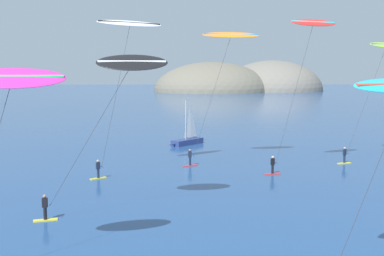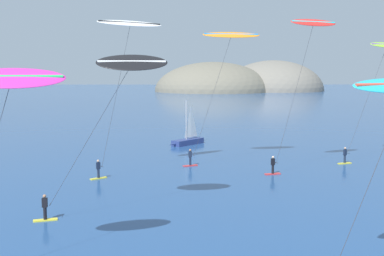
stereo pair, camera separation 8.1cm
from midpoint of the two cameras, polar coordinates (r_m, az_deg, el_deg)
headland_island at (r=219.92m, az=5.97°, el=4.42°), size 76.93×63.39×27.61m
sailboat_near at (r=61.56m, az=-0.78°, el=-1.41°), size 4.68×5.08×5.70m
kitesurfer_red at (r=46.07m, az=13.66°, el=10.36°), size 6.95×3.10×14.29m
kitesurfer_black at (r=30.65m, az=-8.02°, el=6.30°), size 8.70×1.95×10.62m
kitesurfer_magenta at (r=22.80m, az=-21.17°, el=3.79°), size 5.96×2.47×9.75m
kitesurfer_orange at (r=48.09m, az=4.21°, el=9.80°), size 7.75×2.16×13.36m
kitesurfer_white at (r=43.79m, az=-7.71°, el=10.82°), size 6.49×4.63×14.02m
kitesurfer_lime at (r=55.11m, az=21.67°, el=8.15°), size 8.31×5.27×12.55m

